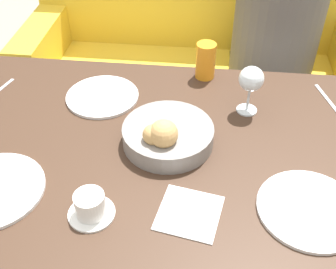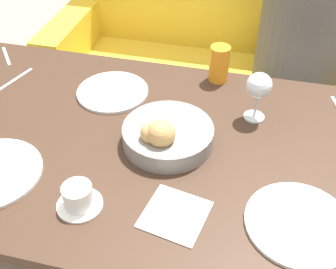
% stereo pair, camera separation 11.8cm
% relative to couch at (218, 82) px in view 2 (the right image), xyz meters
% --- Properties ---
extents(dining_table, '(1.57, 0.86, 0.75)m').
position_rel_couch_xyz_m(dining_table, '(-0.06, -0.99, 0.33)').
color(dining_table, '#3D281C').
rests_on(dining_table, ground_plane).
extents(couch, '(1.62, 0.70, 0.91)m').
position_rel_couch_xyz_m(couch, '(0.00, 0.00, 0.00)').
color(couch, gold).
rests_on(couch, ground_plane).
extents(seated_person, '(0.37, 0.49, 1.30)m').
position_rel_couch_xyz_m(seated_person, '(0.35, -0.15, 0.22)').
color(seated_person, '#23232D').
rests_on(seated_person, ground_plane).
extents(bread_basket, '(0.26, 0.26, 0.12)m').
position_rel_couch_xyz_m(bread_basket, '(-0.03, -0.98, 0.45)').
color(bread_basket, gray).
rests_on(bread_basket, dining_table).
extents(plate_near_right, '(0.25, 0.25, 0.01)m').
position_rel_couch_xyz_m(plate_near_right, '(0.34, -1.18, 0.42)').
color(plate_near_right, white).
rests_on(plate_near_right, dining_table).
extents(plate_far_center, '(0.23, 0.23, 0.01)m').
position_rel_couch_xyz_m(plate_far_center, '(-0.27, -0.78, 0.42)').
color(plate_far_center, white).
rests_on(plate_far_center, dining_table).
extents(juice_glass, '(0.07, 0.07, 0.13)m').
position_rel_couch_xyz_m(juice_glass, '(0.06, -0.62, 0.48)').
color(juice_glass, orange).
rests_on(juice_glass, dining_table).
extents(wine_glass, '(0.08, 0.08, 0.16)m').
position_rel_couch_xyz_m(wine_glass, '(0.20, -0.80, 0.53)').
color(wine_glass, silver).
rests_on(wine_glass, dining_table).
extents(coffee_cup, '(0.11, 0.11, 0.07)m').
position_rel_couch_xyz_m(coffee_cup, '(-0.18, -1.25, 0.45)').
color(coffee_cup, white).
rests_on(coffee_cup, dining_table).
extents(knife_silver, '(0.06, 0.19, 0.00)m').
position_rel_couch_xyz_m(knife_silver, '(-0.62, -0.80, 0.42)').
color(knife_silver, '#B7B7BC').
rests_on(knife_silver, dining_table).
extents(spoon_coffee, '(0.10, 0.12, 0.00)m').
position_rel_couch_xyz_m(spoon_coffee, '(-0.73, -0.65, 0.42)').
color(spoon_coffee, '#B7B7BC').
rests_on(spoon_coffee, dining_table).
extents(napkin, '(0.17, 0.17, 0.00)m').
position_rel_couch_xyz_m(napkin, '(0.05, -1.23, 0.42)').
color(napkin, white).
rests_on(napkin, dining_table).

